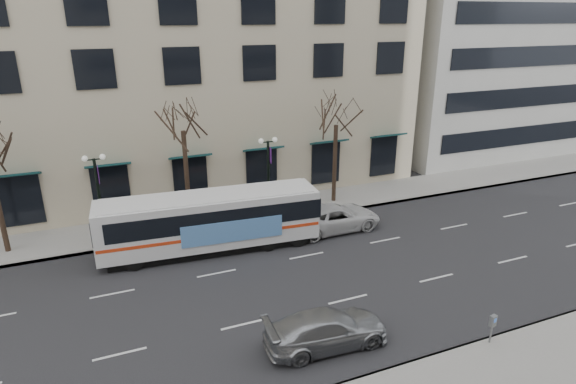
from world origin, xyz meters
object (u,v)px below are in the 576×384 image
silver_car (327,329)px  pay_station (493,323)px  lamp_post_left (99,194)px  white_pickup (335,217)px  lamp_post_right (269,173)px  tree_far_right (337,111)px  tree_far_mid (182,115)px  city_bus (212,220)px

silver_car → pay_station: bearing=-109.8°
lamp_post_left → white_pickup: size_ratio=0.93×
lamp_post_right → pay_station: lamp_post_right is taller
tree_far_right → tree_far_mid: bearing=180.0°
white_pickup → tree_far_right: bearing=-27.0°
tree_far_right → lamp_post_left: 15.40m
lamp_post_left → city_bus: size_ratio=0.43×
tree_far_right → pay_station: 17.04m
tree_far_mid → pay_station: 19.16m
tree_far_mid → pay_station: bearing=-62.0°
lamp_post_left → city_bus: 6.46m
tree_far_mid → white_pickup: (8.00, -4.00, -6.13)m
white_pickup → silver_car: bearing=150.2°
tree_far_right → silver_car: (-7.38, -13.60, -5.70)m
lamp_post_right → white_pickup: 5.02m
lamp_post_left → silver_car: (7.61, -13.00, -2.22)m
silver_car → white_pickup: size_ratio=0.89×
silver_car → lamp_post_right: bearing=-7.3°
white_pickup → pay_station: white_pickup is taller
lamp_post_right → city_bus: lamp_post_right is taller
tree_far_right → lamp_post_right: tree_far_right is taller
city_bus → white_pickup: 7.56m
silver_car → white_pickup: (5.38, 9.60, 0.06)m
tree_far_mid → lamp_post_right: 6.41m
tree_far_mid → white_pickup: tree_far_mid is taller
silver_car → white_pickup: 11.01m
pay_station → silver_car: bearing=145.8°
tree_far_mid → lamp_post_left: (-4.99, -0.60, -3.96)m
tree_far_right → silver_car: bearing=-118.5°
silver_car → lamp_post_left: bearing=33.4°
tree_far_mid → silver_car: size_ratio=1.72×
lamp_post_right → silver_car: 13.40m
tree_far_mid → silver_car: 15.17m
tree_far_right → pay_station: (-1.44, -16.10, -5.38)m
pay_station → tree_far_right: bearing=73.5°
tree_far_right → pay_station: size_ratio=6.56×
silver_car → pay_station: (5.94, -2.50, 0.32)m
pay_station → city_bus: bearing=111.8°
white_pickup → pay_station: size_ratio=4.56×
tree_far_right → city_bus: 11.23m
lamp_post_left → silver_car: lamp_post_left is taller
tree_far_right → silver_car: 16.49m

